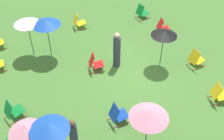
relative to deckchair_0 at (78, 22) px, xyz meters
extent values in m
plane|color=#477A33|center=(-4.47, -1.29, -0.37)|extent=(40.00, 40.00, 0.00)
cube|color=olive|center=(-0.22, -0.03, -0.35)|extent=(0.12, 0.76, 0.04)
cube|color=olive|center=(0.21, -0.08, -0.35)|extent=(0.12, 0.76, 0.04)
cube|color=yellow|center=(-0.02, -0.15, -0.10)|extent=(0.53, 0.48, 0.13)
cube|color=yellow|center=(0.02, 0.15, 0.18)|extent=(0.50, 0.30, 0.57)
cylinder|color=olive|center=(-0.04, -0.35, -0.17)|extent=(0.44, 0.08, 0.03)
cube|color=olive|center=(-5.23, 3.97, -0.35)|extent=(0.26, 0.74, 0.04)
cube|color=olive|center=(-4.81, 4.10, -0.35)|extent=(0.26, 0.74, 0.04)
cube|color=#148C38|center=(-4.99, 3.94, -0.10)|extent=(0.59, 0.56, 0.13)
cube|color=#148C38|center=(-5.08, 4.23, 0.18)|extent=(0.53, 0.38, 0.57)
cylinder|color=olive|center=(-4.93, 3.75, -0.17)|extent=(0.43, 0.16, 0.03)
cylinder|color=olive|center=(-1.95, 4.10, -0.17)|extent=(0.44, 0.06, 0.03)
cube|color=olive|center=(-2.43, -3.86, -0.35)|extent=(0.22, 0.75, 0.04)
cube|color=olive|center=(-2.00, -3.97, -0.35)|extent=(0.22, 0.75, 0.04)
cube|color=red|center=(-2.24, -4.01, -0.10)|extent=(0.57, 0.54, 0.13)
cube|color=red|center=(-2.17, -3.72, 0.18)|extent=(0.53, 0.36, 0.57)
cylinder|color=olive|center=(-2.29, -4.21, -0.17)|extent=(0.43, 0.13, 0.03)
cube|color=olive|center=(-7.47, -3.43, -0.35)|extent=(0.26, 0.74, 0.04)
cube|color=olive|center=(-7.05, -3.56, -0.35)|extent=(0.26, 0.74, 0.04)
cube|color=yellow|center=(-7.29, -3.59, -0.10)|extent=(0.59, 0.55, 0.13)
cube|color=yellow|center=(-7.20, -3.30, 0.18)|extent=(0.53, 0.38, 0.57)
cube|color=olive|center=(-0.60, -3.69, -0.35)|extent=(0.16, 0.76, 0.04)
cube|color=olive|center=(-0.17, -3.61, -0.35)|extent=(0.16, 0.76, 0.04)
cube|color=#148C38|center=(-0.37, -3.75, -0.10)|extent=(0.55, 0.51, 0.13)
cube|color=#148C38|center=(-0.42, -3.45, 0.18)|extent=(0.52, 0.33, 0.57)
cylinder|color=olive|center=(-0.33, -3.94, -0.17)|extent=(0.44, 0.10, 0.03)
cube|color=olive|center=(-0.48, 4.19, -0.35)|extent=(0.12, 0.76, 0.04)
cylinder|color=olive|center=(-0.23, 3.92, -0.17)|extent=(0.44, 0.08, 0.03)
cube|color=olive|center=(-6.90, 0.55, -0.35)|extent=(0.06, 0.76, 0.04)
cube|color=olive|center=(-6.46, 0.57, -0.35)|extent=(0.06, 0.76, 0.04)
cube|color=#1947B7|center=(-6.68, 0.46, -0.10)|extent=(0.50, 0.45, 0.13)
cube|color=#1947B7|center=(-6.69, 0.76, 0.18)|extent=(0.49, 0.26, 0.57)
cylinder|color=olive|center=(-6.67, 0.26, -0.17)|extent=(0.44, 0.04, 0.03)
cube|color=olive|center=(-5.30, -3.99, -0.35)|extent=(0.13, 0.76, 0.04)
cube|color=olive|center=(-4.86, -3.93, -0.35)|extent=(0.13, 0.76, 0.04)
cube|color=yellow|center=(-5.07, -4.06, -0.10)|extent=(0.53, 0.49, 0.13)
cube|color=yellow|center=(-5.11, -3.76, 0.18)|extent=(0.51, 0.30, 0.57)
cylinder|color=olive|center=(-5.04, -4.26, -0.17)|extent=(0.44, 0.08, 0.03)
cube|color=olive|center=(-3.83, 0.36, -0.35)|extent=(0.20, 0.75, 0.04)
cube|color=olive|center=(-3.40, 0.26, -0.35)|extent=(0.20, 0.75, 0.04)
cube|color=red|center=(-3.64, 0.21, -0.10)|extent=(0.56, 0.53, 0.13)
cube|color=red|center=(-3.58, 0.51, 0.18)|extent=(0.52, 0.35, 0.57)
cylinder|color=olive|center=(-3.68, 0.02, -0.17)|extent=(0.44, 0.12, 0.03)
cone|color=pink|center=(-7.19, 3.71, 1.35)|extent=(1.06, 1.06, 0.31)
cylinder|color=black|center=(-1.44, 2.70, 0.60)|extent=(0.03, 0.03, 1.93)
cone|color=white|center=(-1.44, 2.70, 1.46)|extent=(1.17, 1.17, 0.28)
cylinder|color=black|center=(-1.83, 1.94, 0.59)|extent=(0.03, 0.03, 1.92)
cone|color=#194CB2|center=(-1.83, 1.94, 1.45)|extent=(1.28, 1.28, 0.26)
cylinder|color=black|center=(-7.93, 0.12, 0.46)|extent=(0.03, 0.03, 1.67)
cone|color=pink|center=(-7.93, 0.12, 1.17)|extent=(1.28, 1.28, 0.32)
cylinder|color=black|center=(-4.41, -2.48, 0.53)|extent=(0.03, 0.03, 1.79)
cone|color=black|center=(-4.41, -2.48, 1.33)|extent=(1.12, 1.12, 0.23)
cone|color=#194CB2|center=(-7.53, 3.09, 1.51)|extent=(1.17, 1.17, 0.20)
cylinder|color=#333847|center=(-7.37, 2.42, 0.37)|extent=(0.36, 0.36, 1.47)
sphere|color=brown|center=(-7.37, 2.42, 1.20)|extent=(0.21, 0.21, 0.21)
cylinder|color=#333847|center=(-3.70, -0.63, 0.39)|extent=(0.35, 0.35, 1.53)
sphere|color=beige|center=(-3.70, -0.63, 1.26)|extent=(0.22, 0.22, 0.22)
camera|label=1|loc=(-12.70, 3.34, 7.86)|focal=45.05mm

